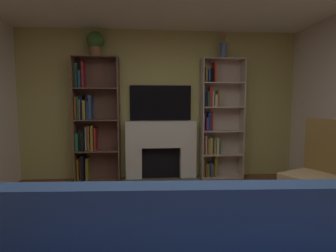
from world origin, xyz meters
name	(u,v)px	position (x,y,z in m)	size (l,w,h in m)	color
wall_back_accent	(160,105)	(0.00, 2.65, 1.29)	(4.98, 0.06, 2.58)	tan
fireplace	(161,148)	(0.00, 2.49, 0.54)	(1.31, 0.54, 1.02)	white
tv	(161,103)	(0.00, 2.59, 1.33)	(1.07, 0.06, 0.61)	black
bookshelf_left	(92,123)	(-1.17, 2.50, 0.99)	(0.74, 0.32, 2.09)	brown
bookshelf_right	(216,122)	(0.99, 2.52, 1.00)	(0.74, 0.28, 2.09)	beige
potted_plant	(95,42)	(-1.08, 2.47, 2.33)	(0.28, 0.28, 0.41)	#A9734B
vase_with_flowers	(224,50)	(1.08, 2.47, 2.24)	(0.12, 0.12, 0.43)	#506698
armchair	(324,171)	(1.74, 0.68, 0.58)	(0.79, 0.83, 1.15)	brown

